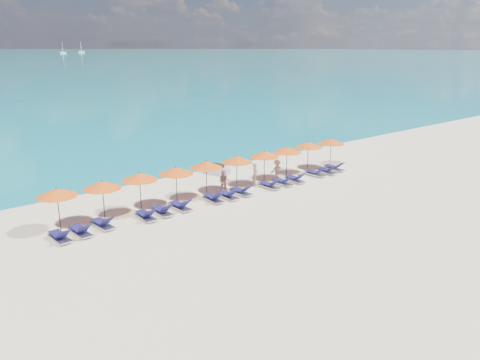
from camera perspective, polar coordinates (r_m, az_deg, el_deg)
ground at (r=26.88m, az=4.04°, el=-3.84°), size 1400.00×1400.00×0.00m
sailboat_near at (r=557.84m, az=-20.77°, el=14.35°), size 6.35×2.12×11.65m
sailboat_far at (r=602.70m, az=-18.77°, el=14.61°), size 6.79×2.26×12.44m
jetski at (r=34.58m, az=-2.91°, el=1.28°), size 1.32×2.23×0.75m
beachgoer_a at (r=31.48m, az=1.83°, el=0.69°), size 0.68×0.62×1.57m
beachgoer_b at (r=29.86m, az=-1.93°, el=-0.21°), size 0.85×0.80×1.53m
beachgoer_c at (r=32.87m, az=4.53°, el=1.23°), size 1.04×0.69×1.47m
umbrella_0 at (r=25.31m, az=-21.44°, el=-1.43°), size 2.10×2.10×2.28m
umbrella_1 at (r=25.89m, az=-16.46°, el=-0.58°), size 2.10×2.10×2.28m
umbrella_2 at (r=26.99m, az=-12.16°, el=0.41°), size 2.10×2.10×2.28m
umbrella_3 at (r=27.90m, az=-7.81°, el=1.14°), size 2.10×2.10×2.28m
umbrella_4 at (r=29.20m, az=-4.15°, el=1.93°), size 2.10×2.10×2.28m
umbrella_5 at (r=30.42m, az=-0.40°, el=2.55°), size 2.10×2.10×2.28m
umbrella_6 at (r=31.95m, az=3.00°, el=3.19°), size 2.10×2.10×2.28m
umbrella_7 at (r=33.40m, az=5.75°, el=3.70°), size 2.10×2.10×2.28m
umbrella_8 at (r=35.25m, az=8.33°, el=4.27°), size 2.10×2.10×2.28m
umbrella_9 at (r=36.87m, az=11.05°, el=4.67°), size 2.10×2.10×2.28m
lounger_0 at (r=24.48m, az=-21.13°, el=-6.41°), size 0.71×1.73×0.66m
lounger_1 at (r=24.83m, az=-18.88°, el=-5.87°), size 0.70×1.73×0.66m
lounger_2 at (r=25.44m, az=-16.42°, el=-5.11°), size 0.79×1.75×0.66m
lounger_3 at (r=26.06m, az=-11.43°, el=-4.24°), size 0.71×1.73×0.66m
lounger_4 at (r=26.61m, az=-9.51°, el=-3.71°), size 0.67×1.72×0.66m
lounger_5 at (r=27.23m, az=-7.31°, el=-3.15°), size 0.70×1.73×0.66m
lounger_6 at (r=28.42m, az=-3.28°, el=-2.20°), size 0.77×1.75×0.66m
lounger_7 at (r=28.95m, az=-1.49°, el=-1.83°), size 0.66×1.71×0.66m
lounger_8 at (r=29.68m, az=0.11°, el=-1.37°), size 0.68×1.72×0.66m
lounger_9 at (r=31.03m, az=3.60°, el=-0.61°), size 0.65×1.71×0.66m
lounger_10 at (r=31.86m, az=5.18°, el=-0.20°), size 0.71×1.73×0.66m
lounger_11 at (r=32.63m, az=6.72°, el=0.15°), size 0.78×1.75×0.66m
lounger_12 at (r=34.35m, az=9.15°, el=0.87°), size 0.68×1.72×0.66m
lounger_13 at (r=35.11m, az=10.53°, el=1.13°), size 0.72×1.73×0.66m
lounger_14 at (r=36.10m, az=11.40°, el=1.50°), size 0.62×1.70×0.66m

